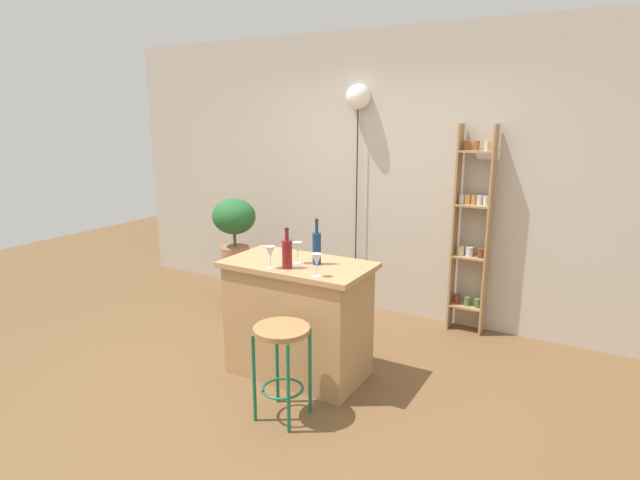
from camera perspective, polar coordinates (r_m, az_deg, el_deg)
The scene contains 13 objects.
ground at distance 4.02m, azimuth -4.68°, elevation -16.09°, with size 12.00×12.00×0.00m, color brown.
back_wall at distance 5.25m, azimuth 7.14°, elevation 7.05°, with size 6.40×0.10×2.80m, color #BCB2A3.
kitchen_counter at distance 4.05m, azimuth -2.39°, elevation -8.64°, with size 1.11×0.62×0.91m.
bar_stool at distance 3.48m, azimuth -4.23°, elevation -11.96°, with size 0.37×0.37×0.65m.
spice_shelf at distance 4.90m, azimuth 16.38°, elevation 0.92°, with size 0.32×0.17×1.92m.
plant_stool at distance 5.59m, azimuth -9.18°, elevation -5.27°, with size 0.32×0.32×0.40m, color #2D2823.
potted_plant at distance 5.41m, azimuth -9.45°, elevation 1.47°, with size 0.46×0.42×0.76m.
bottle_vinegar at distance 3.73m, azimuth -3.66°, elevation -1.45°, with size 0.07×0.07×0.30m.
bottle_soda_blue at distance 3.82m, azimuth -0.36°, elevation -0.81°, with size 0.06×0.06×0.34m.
wine_glass_left at distance 3.53m, azimuth -0.38°, elevation -2.25°, with size 0.07×0.07×0.16m.
wine_glass_center at distance 3.74m, azimuth -5.52°, elevation -1.39°, with size 0.07×0.07×0.16m.
wine_glass_right at distance 3.85m, azimuth -2.49°, elevation -0.91°, with size 0.07×0.07×0.16m.
pendant_globe_light at distance 5.22m, azimuth 4.23°, elevation 15.25°, with size 0.24×0.24×2.29m.
Camera 1 is at (1.99, -2.87, 1.99)m, focal length 28.98 mm.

